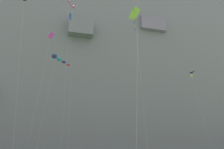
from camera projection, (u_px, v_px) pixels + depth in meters
cliff_face at (76, 57)px, 82.25m from camera, size 180.00×26.97×69.68m
kite_windsock_upper_mid at (71, 5)px, 48.02m from camera, size 2.87×4.47×33.31m
kite_diamond_low_center at (50, 40)px, 45.62m from camera, size 2.44×6.04×26.15m
kite_windsock_high_center at (59, 59)px, 41.42m from camera, size 4.64×8.75×19.09m
kite_delta_upper_right at (190, 77)px, 41.74m from camera, size 2.79×2.01×15.59m
kite_diamond_near_cliff at (70, 23)px, 44.70m from camera, size 0.50×6.17×29.63m
kite_diamond_high_right at (135, 15)px, 37.88m from camera, size 1.80×6.64×26.36m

